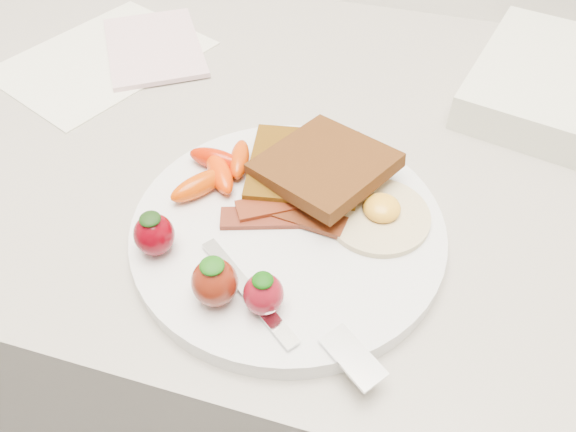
# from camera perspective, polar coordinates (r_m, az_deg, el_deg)

# --- Properties ---
(counter) EXTENTS (2.00, 0.60, 0.90)m
(counter) POSITION_cam_1_polar(r_m,az_deg,el_deg) (0.94, 2.28, -13.69)
(counter) COLOR gray
(counter) RESTS_ON ground
(plate) EXTENTS (0.27, 0.27, 0.02)m
(plate) POSITION_cam_1_polar(r_m,az_deg,el_deg) (0.49, -0.00, -1.51)
(plate) COLOR silver
(plate) RESTS_ON counter
(toast_lower) EXTENTS (0.11, 0.11, 0.01)m
(toast_lower) POSITION_cam_1_polar(r_m,az_deg,el_deg) (0.52, 1.60, 4.99)
(toast_lower) COLOR black
(toast_lower) RESTS_ON plate
(toast_upper) EXTENTS (0.14, 0.14, 0.02)m
(toast_upper) POSITION_cam_1_polar(r_m,az_deg,el_deg) (0.50, 3.74, 5.17)
(toast_upper) COLOR black
(toast_upper) RESTS_ON toast_lower
(fried_egg) EXTENTS (0.10, 0.10, 0.02)m
(fried_egg) POSITION_cam_1_polar(r_m,az_deg,el_deg) (0.49, 9.23, 0.25)
(fried_egg) COLOR silver
(fried_egg) RESTS_ON plate
(bacon_strips) EXTENTS (0.11, 0.08, 0.01)m
(bacon_strips) POSITION_cam_1_polar(r_m,az_deg,el_deg) (0.48, -0.27, 0.52)
(bacon_strips) COLOR #370C04
(bacon_strips) RESTS_ON plate
(baby_carrots) EXTENTS (0.06, 0.10, 0.02)m
(baby_carrots) POSITION_cam_1_polar(r_m,az_deg,el_deg) (0.52, -7.18, 4.69)
(baby_carrots) COLOR #B71A00
(baby_carrots) RESTS_ON plate
(strawberries) EXTENTS (0.13, 0.06, 0.04)m
(strawberries) POSITION_cam_1_polar(r_m,az_deg,el_deg) (0.43, -8.33, -5.25)
(strawberries) COLOR #5C0009
(strawberries) RESTS_ON plate
(fork) EXTENTS (0.17, 0.10, 0.00)m
(fork) POSITION_cam_1_polar(r_m,az_deg,el_deg) (0.42, 0.53, -10.45)
(fork) COLOR silver
(fork) RESTS_ON plate
(paper_sheet) EXTENTS (0.25, 0.28, 0.00)m
(paper_sheet) POSITION_cam_1_polar(r_m,az_deg,el_deg) (0.75, -18.28, 14.98)
(paper_sheet) COLOR white
(paper_sheet) RESTS_ON counter
(notepad) EXTENTS (0.18, 0.20, 0.01)m
(notepad) POSITION_cam_1_polar(r_m,az_deg,el_deg) (0.75, -13.47, 16.38)
(notepad) COLOR beige
(notepad) RESTS_ON paper_sheet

